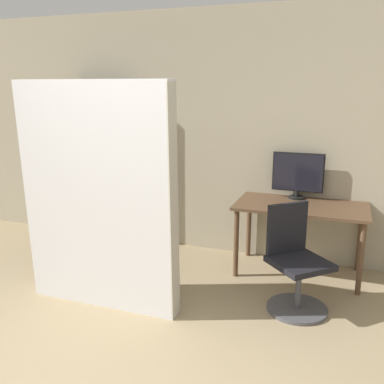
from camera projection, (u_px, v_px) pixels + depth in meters
The scene contains 6 objects.
wall_back at pixel (209, 135), 4.82m from camera, with size 8.00×0.06×2.70m.
desk at pixel (301, 214), 4.28m from camera, with size 1.29×0.70×0.73m.
monitor at pixel (298, 174), 4.44m from camera, with size 0.53×0.17×0.48m.
office_chair at pixel (295, 269), 3.66m from camera, with size 0.62×0.62×0.91m.
bookshelf at pixel (97, 162), 5.24m from camera, with size 0.69×0.29×1.96m.
mattress_near at pixel (99, 199), 3.58m from camera, with size 1.38×0.22×1.94m.
Camera 1 is at (1.48, -1.43, 1.90)m, focal length 40.00 mm.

